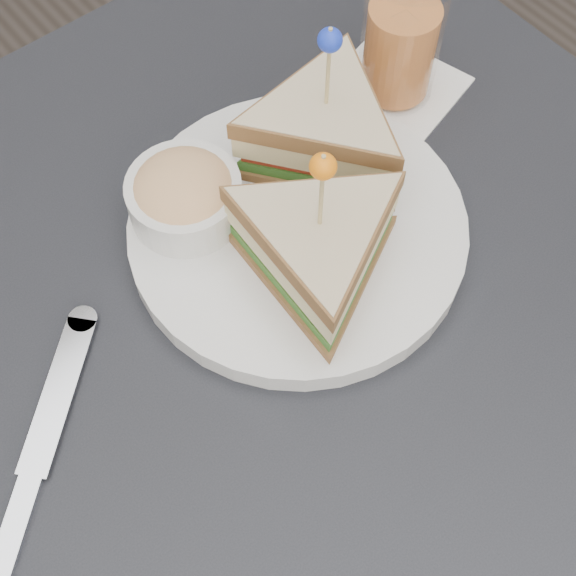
# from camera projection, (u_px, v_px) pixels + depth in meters

# --- Properties ---
(ground_plane) EXTENTS (3.50, 3.50, 0.00)m
(ground_plane) POSITION_uv_depth(u_px,v_px,m) (287.00, 545.00, 1.27)
(ground_plane) COLOR #3F3833
(table) EXTENTS (0.80, 0.80, 0.75)m
(table) POSITION_uv_depth(u_px,v_px,m) (286.00, 375.00, 0.68)
(table) COLOR black
(table) RESTS_ON ground
(plate_meal) EXTENTS (0.31, 0.29, 0.16)m
(plate_meal) POSITION_uv_depth(u_px,v_px,m) (303.00, 198.00, 0.63)
(plate_meal) COLOR white
(plate_meal) RESTS_ON table
(cutlery_knife) EXTENTS (0.19, 0.17, 0.01)m
(cutlery_knife) POSITION_uv_depth(u_px,v_px,m) (36.00, 463.00, 0.56)
(cutlery_knife) COLOR silver
(cutlery_knife) RESTS_ON table
(drink_set) EXTENTS (0.14, 0.14, 0.14)m
(drink_set) POSITION_uv_depth(u_px,v_px,m) (401.00, 38.00, 0.69)
(drink_set) COLOR white
(drink_set) RESTS_ON table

